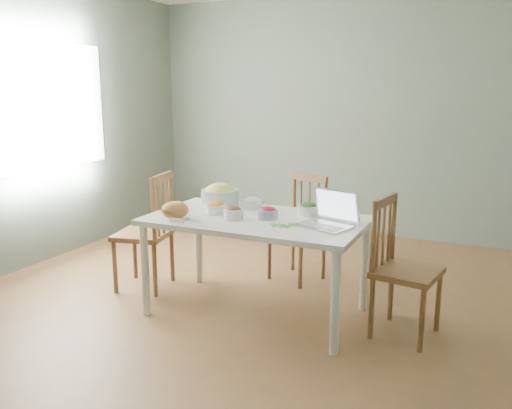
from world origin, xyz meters
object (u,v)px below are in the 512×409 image
at_px(laptop, 324,210).
at_px(chair_far, 297,229).
at_px(bread_boule, 175,210).
at_px(dining_table, 256,266).
at_px(bowl_squash, 220,195).
at_px(chair_left, 143,231).
at_px(chair_right, 408,269).

bearing_deg(laptop, chair_far, 138.29).
xyz_separation_m(bread_boule, laptop, (1.06, 0.22, 0.06)).
height_order(dining_table, laptop, laptop).
height_order(bread_boule, bowl_squash, bowl_squash).
xyz_separation_m(chair_far, chair_left, (-1.11, -0.73, 0.03)).
xyz_separation_m(chair_left, laptop, (1.62, -0.13, 0.37)).
distance_m(chair_far, bread_boule, 1.26).
distance_m(dining_table, chair_right, 1.10).
relative_size(chair_left, chair_right, 1.03).
height_order(bowl_squash, laptop, laptop).
bearing_deg(dining_table, chair_right, 4.55).
bearing_deg(chair_left, laptop, 73.55).
bearing_deg(bowl_squash, chair_right, -6.37).
relative_size(chair_far, chair_left, 0.94).
height_order(chair_left, chair_right, chair_left).
distance_m(dining_table, laptop, 0.73).
bearing_deg(bread_boule, laptop, 11.88).
bearing_deg(chair_far, laptop, -41.28).
height_order(chair_right, bowl_squash, chair_right).
bearing_deg(chair_left, bread_boule, 46.20).
xyz_separation_m(bread_boule, bowl_squash, (0.08, 0.53, 0.02)).
relative_size(dining_table, laptop, 4.46).
bearing_deg(dining_table, chair_far, 88.70).
bearing_deg(chair_far, bowl_squash, -112.06).
relative_size(chair_right, laptop, 2.70).
bearing_deg(dining_table, chair_left, 175.82).
xyz_separation_m(dining_table, chair_far, (0.02, 0.81, 0.09)).
relative_size(dining_table, bowl_squash, 5.23).
bearing_deg(chair_right, dining_table, 103.97).
relative_size(dining_table, chair_far, 1.71).
bearing_deg(laptop, chair_right, 30.87).
bearing_deg(chair_left, chair_far, 111.54).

